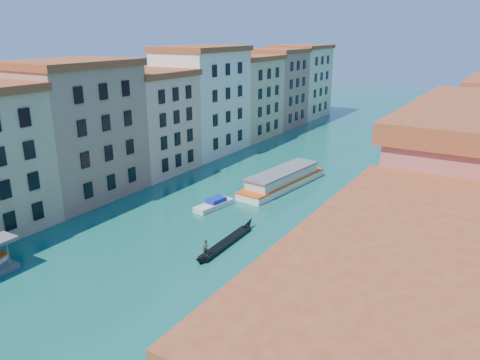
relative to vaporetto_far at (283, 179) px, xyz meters
The scene contains 9 objects.
left_bank_palazzos 26.46m from the vaporetto_far, 165.60° to the left, with size 12.80×128.40×21.00m.
quay 24.61m from the vaporetto_far, 15.47° to the left, with size 4.00×140.00×1.00m, color #ABA58A.
restaurant_awnings 42.77m from the vaporetto_far, 56.01° to the right, with size 3.20×44.55×3.12m.
mooring_poles_right 36.21m from the vaporetto_far, 54.94° to the right, with size 1.44×54.24×3.20m.
vaporetto_far is the anchor object (origin of this frame).
gondola_fore 22.89m from the vaporetto_far, 80.54° to the right, with size 1.45×13.09×2.61m.
gondola_far 13.93m from the vaporetto_far, 10.46° to the left, with size 3.66×10.85×1.56m.
motorboat_mid 13.91m from the vaporetto_far, 107.50° to the right, with size 3.00×6.66×1.33m.
motorboat_far 34.27m from the vaporetto_far, 72.67° to the left, with size 2.88×7.31×1.48m.
Camera 1 is at (29.13, -5.80, 23.93)m, focal length 35.00 mm.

